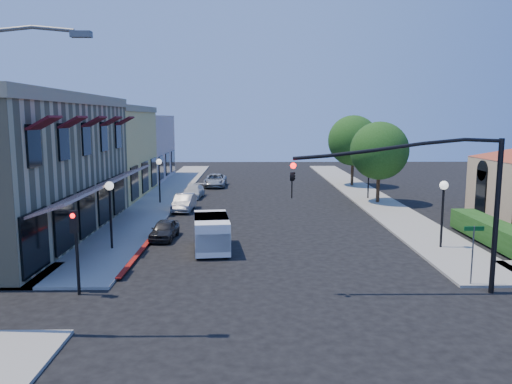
{
  "coord_description": "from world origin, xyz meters",
  "views": [
    {
      "loc": [
        -1.43,
        -17.03,
        6.75
      ],
      "look_at": [
        -1.05,
        10.84,
        2.6
      ],
      "focal_mm": 35.0,
      "sensor_mm": 36.0,
      "label": 1
    }
  ],
  "objects_px": {
    "lamppost_left_far": "(159,170)",
    "white_van": "(211,231)",
    "lamppost_left_near": "(110,198)",
    "parked_car_d": "(215,180)",
    "street_tree_a": "(379,151)",
    "parked_car_c": "(193,192)",
    "signal_mast_arm": "(442,189)",
    "secondary_signal": "(75,237)",
    "lamppost_right_far": "(369,167)",
    "parked_car_a": "(164,230)",
    "lamppost_right_near": "(443,197)",
    "parked_car_b": "(184,203)",
    "street_tree_b": "(353,141)",
    "street_name_sign": "(473,246)"
  },
  "relations": [
    {
      "from": "signal_mast_arm",
      "to": "lamppost_left_near",
      "type": "distance_m",
      "value": 15.82
    },
    {
      "from": "street_tree_b",
      "to": "lamppost_right_near",
      "type": "height_order",
      "value": "street_tree_b"
    },
    {
      "from": "lamppost_right_near",
      "to": "lamppost_right_far",
      "type": "height_order",
      "value": "same"
    },
    {
      "from": "lamppost_left_far",
      "to": "parked_car_d",
      "type": "height_order",
      "value": "lamppost_left_far"
    },
    {
      "from": "lamppost_right_near",
      "to": "parked_car_c",
      "type": "height_order",
      "value": "lamppost_right_near"
    },
    {
      "from": "lamppost_left_near",
      "to": "lamppost_right_far",
      "type": "xyz_separation_m",
      "value": [
        17.0,
        16.0,
        0.0
      ]
    },
    {
      "from": "signal_mast_arm",
      "to": "secondary_signal",
      "type": "xyz_separation_m",
      "value": [
        -13.86,
        -0.09,
        -1.77
      ]
    },
    {
      "from": "street_tree_a",
      "to": "lamppost_left_far",
      "type": "bearing_deg",
      "value": 180.0
    },
    {
      "from": "lamppost_right_near",
      "to": "parked_car_b",
      "type": "bearing_deg",
      "value": 143.19
    },
    {
      "from": "parked_car_c",
      "to": "lamppost_right_near",
      "type": "bearing_deg",
      "value": -43.88
    },
    {
      "from": "parked_car_a",
      "to": "parked_car_b",
      "type": "xyz_separation_m",
      "value": [
        0.0,
        8.6,
        0.07
      ]
    },
    {
      "from": "street_tree_b",
      "to": "lamppost_left_near",
      "type": "bearing_deg",
      "value": -125.79
    },
    {
      "from": "lamppost_left_far",
      "to": "white_van",
      "type": "distance_m",
      "value": 15.06
    },
    {
      "from": "street_name_sign",
      "to": "lamppost_left_near",
      "type": "relative_size",
      "value": 0.7
    },
    {
      "from": "lamppost_right_far",
      "to": "lamppost_left_far",
      "type": "bearing_deg",
      "value": -173.29
    },
    {
      "from": "street_tree_a",
      "to": "parked_car_c",
      "type": "relative_size",
      "value": 1.74
    },
    {
      "from": "secondary_signal",
      "to": "parked_car_b",
      "type": "relative_size",
      "value": 0.9
    },
    {
      "from": "lamppost_left_near",
      "to": "signal_mast_arm",
      "type": "bearing_deg",
      "value": -24.37
    },
    {
      "from": "parked_car_a",
      "to": "street_tree_b",
      "type": "bearing_deg",
      "value": 58.96
    },
    {
      "from": "street_tree_a",
      "to": "lamppost_right_near",
      "type": "xyz_separation_m",
      "value": [
        -0.3,
        -14.0,
        -1.46
      ]
    },
    {
      "from": "lamppost_right_near",
      "to": "parked_car_a",
      "type": "bearing_deg",
      "value": 170.74
    },
    {
      "from": "parked_car_b",
      "to": "parked_car_c",
      "type": "height_order",
      "value": "parked_car_b"
    },
    {
      "from": "lamppost_left_near",
      "to": "street_tree_b",
      "type": "bearing_deg",
      "value": 54.21
    },
    {
      "from": "street_tree_a",
      "to": "lamppost_left_near",
      "type": "distance_m",
      "value": 22.3
    },
    {
      "from": "street_name_sign",
      "to": "lamppost_right_near",
      "type": "bearing_deg",
      "value": 80.22
    },
    {
      "from": "lamppost_left_far",
      "to": "lamppost_right_far",
      "type": "distance_m",
      "value": 17.12
    },
    {
      "from": "lamppost_left_near",
      "to": "parked_car_d",
      "type": "relative_size",
      "value": 0.8
    },
    {
      "from": "parked_car_b",
      "to": "parked_car_d",
      "type": "xyz_separation_m",
      "value": [
        1.4,
        13.0,
        0.01
      ]
    },
    {
      "from": "lamppost_right_near",
      "to": "parked_car_a",
      "type": "relative_size",
      "value": 1.13
    },
    {
      "from": "parked_car_c",
      "to": "parked_car_d",
      "type": "xyz_separation_m",
      "value": [
        1.4,
        7.0,
        0.08
      ]
    },
    {
      "from": "signal_mast_arm",
      "to": "secondary_signal",
      "type": "distance_m",
      "value": 13.97
    },
    {
      "from": "secondary_signal",
      "to": "lamppost_right_far",
      "type": "relative_size",
      "value": 0.93
    },
    {
      "from": "lamppost_right_far",
      "to": "parked_car_a",
      "type": "height_order",
      "value": "lamppost_right_far"
    },
    {
      "from": "street_tree_a",
      "to": "lamppost_right_far",
      "type": "relative_size",
      "value": 1.82
    },
    {
      "from": "lamppost_right_near",
      "to": "parked_car_d",
      "type": "distance_m",
      "value": 27.52
    },
    {
      "from": "street_tree_b",
      "to": "secondary_signal",
      "type": "distance_m",
      "value": 34.97
    },
    {
      "from": "parked_car_b",
      "to": "lamppost_left_near",
      "type": "bearing_deg",
      "value": -98.28
    },
    {
      "from": "lamppost_left_far",
      "to": "white_van",
      "type": "height_order",
      "value": "lamppost_left_far"
    },
    {
      "from": "parked_car_c",
      "to": "lamppost_left_near",
      "type": "bearing_deg",
      "value": -92.43
    },
    {
      "from": "street_tree_a",
      "to": "lamppost_left_near",
      "type": "relative_size",
      "value": 1.82
    },
    {
      "from": "lamppost_right_far",
      "to": "street_tree_b",
      "type": "bearing_deg",
      "value": 87.85
    },
    {
      "from": "street_tree_a",
      "to": "street_name_sign",
      "type": "distance_m",
      "value": 20.0
    },
    {
      "from": "street_tree_b",
      "to": "lamppost_right_near",
      "type": "bearing_deg",
      "value": -90.72
    },
    {
      "from": "street_name_sign",
      "to": "parked_car_d",
      "type": "height_order",
      "value": "street_name_sign"
    },
    {
      "from": "signal_mast_arm",
      "to": "white_van",
      "type": "height_order",
      "value": "signal_mast_arm"
    },
    {
      "from": "parked_car_b",
      "to": "street_tree_a",
      "type": "bearing_deg",
      "value": 14.84
    },
    {
      "from": "street_name_sign",
      "to": "lamppost_right_near",
      "type": "distance_m",
      "value": 5.98
    },
    {
      "from": "secondary_signal",
      "to": "street_tree_a",
      "type": "bearing_deg",
      "value": 50.79
    },
    {
      "from": "street_tree_a",
      "to": "lamppost_left_far",
      "type": "height_order",
      "value": "street_tree_a"
    },
    {
      "from": "lamppost_right_near",
      "to": "parked_car_c",
      "type": "distance_m",
      "value": 22.58
    }
  ]
}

